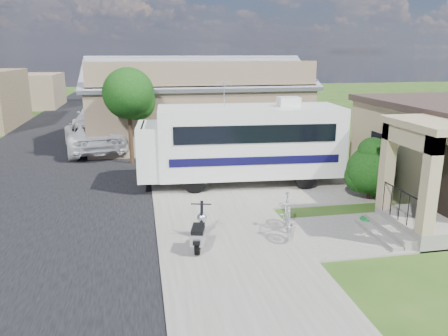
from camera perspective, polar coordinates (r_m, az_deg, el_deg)
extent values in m
plane|color=#1F4312|center=(13.55, 4.12, -7.91)|extent=(120.00, 120.00, 0.00)
cube|color=black|center=(23.05, -21.08, 0.77)|extent=(9.00, 80.00, 0.02)
cube|color=slate|center=(22.77, -4.81, 1.62)|extent=(4.00, 80.00, 0.06)
cube|color=slate|center=(18.00, 5.06, -2.00)|extent=(7.00, 6.00, 0.05)
cube|color=slate|center=(13.75, 17.53, -8.14)|extent=(4.00, 3.00, 0.05)
cube|color=black|center=(17.53, 19.46, 2.38)|extent=(0.04, 1.10, 1.20)
cube|color=slate|center=(14.30, 24.22, -6.92)|extent=(1.60, 2.40, 0.50)
cube|color=slate|center=(13.80, 20.74, -7.74)|extent=(0.40, 2.16, 0.32)
cube|color=slate|center=(13.65, 19.44, -8.22)|extent=(0.35, 2.16, 0.16)
cube|color=#8C7659|center=(14.30, 20.54, 0.21)|extent=(0.35, 0.35, 2.70)
cube|color=#8C7659|center=(12.67, 25.27, -2.11)|extent=(0.35, 0.35, 2.70)
cube|color=#8C7659|center=(13.24, 23.23, 3.71)|extent=(0.35, 2.40, 0.50)
cube|color=#8C7659|center=(13.66, 26.27, 5.19)|extent=(2.10, 2.70, 0.20)
cylinder|color=black|center=(13.52, 22.13, -2.74)|extent=(0.04, 1.70, 0.04)
cube|color=#816A50|center=(26.48, -3.67, 7.41)|extent=(12.00, 8.00, 3.60)
cube|color=slate|center=(24.30, -3.15, 12.31)|extent=(12.50, 4.40, 1.78)
cube|color=slate|center=(28.26, -4.28, 12.65)|extent=(12.50, 4.40, 1.78)
cube|color=slate|center=(26.26, -3.78, 14.02)|extent=(12.50, 0.50, 0.22)
cube|color=#816A50|center=(22.42, -2.47, 12.10)|extent=(11.76, 0.20, 1.30)
cube|color=#816A50|center=(47.65, -25.41, 9.11)|extent=(8.00, 7.00, 3.20)
cylinder|color=#2F1E15|center=(21.37, -12.11, 4.69)|extent=(0.20, 0.20, 3.15)
sphere|color=black|center=(21.14, -12.38, 9.50)|extent=(2.40, 2.40, 2.40)
sphere|color=black|center=(21.38, -11.22, 8.40)|extent=(1.68, 1.68, 1.68)
cylinder|color=#2F1E15|center=(31.26, -11.85, 7.98)|extent=(0.20, 0.20, 3.29)
sphere|color=black|center=(31.10, -12.04, 11.42)|extent=(2.40, 2.40, 2.40)
sphere|color=black|center=(31.33, -11.24, 10.62)|extent=(1.68, 1.68, 1.68)
cylinder|color=#2F1E15|center=(40.23, -11.71, 9.27)|extent=(0.20, 0.20, 3.01)
sphere|color=black|center=(40.10, -11.84, 11.72)|extent=(2.40, 2.40, 2.40)
sphere|color=black|center=(40.32, -11.23, 11.15)|extent=(1.68, 1.68, 1.68)
cube|color=silver|center=(17.64, 3.38, 3.66)|extent=(7.40, 3.05, 2.69)
cube|color=silver|center=(17.43, -9.81, 2.28)|extent=(0.98, 2.51, 2.07)
cube|color=black|center=(17.33, -10.51, 4.10)|extent=(0.20, 2.20, 0.93)
cube|color=black|center=(16.28, 4.24, 4.43)|extent=(6.15, 0.43, 0.67)
cube|color=black|center=(18.82, 2.67, 5.88)|extent=(6.15, 0.43, 0.67)
cube|color=black|center=(16.50, 4.17, 0.94)|extent=(6.51, 0.44, 0.31)
cube|color=black|center=(19.00, 2.64, 2.83)|extent=(6.51, 0.44, 0.31)
cube|color=silver|center=(17.75, 8.44, 8.60)|extent=(0.87, 0.78, 0.36)
cylinder|color=#B8B9C1|center=(17.21, 0.03, 9.67)|extent=(0.04, 0.04, 1.03)
cylinder|color=black|center=(16.59, -3.87, -1.87)|extent=(0.84, 0.34, 0.83)
cylinder|color=black|center=(18.78, -4.29, 0.12)|extent=(0.84, 0.34, 0.83)
cylinder|color=black|center=(17.37, 10.59, -1.32)|extent=(0.84, 0.34, 0.83)
cylinder|color=black|center=(19.47, 8.59, 0.53)|extent=(0.84, 0.34, 0.83)
cylinder|color=#2F1E15|center=(16.78, 18.39, -2.85)|extent=(0.14, 0.14, 0.69)
sphere|color=black|center=(16.57, 18.60, -0.29)|extent=(1.73, 1.73, 1.73)
sphere|color=black|center=(16.88, 19.30, 1.13)|extent=(1.38, 1.38, 1.38)
sphere|color=black|center=(16.66, 17.47, -1.04)|extent=(1.21, 1.21, 1.21)
sphere|color=black|center=(16.53, 19.46, -1.65)|extent=(1.04, 1.04, 1.04)
sphere|color=black|center=(16.41, 18.80, 2.04)|extent=(1.04, 1.04, 1.04)
cylinder|color=black|center=(11.71, -3.48, -10.16)|extent=(0.23, 0.48, 0.46)
cylinder|color=black|center=(12.76, -2.89, -7.96)|extent=(0.23, 0.48, 0.46)
cube|color=#B8B9C1|center=(12.15, -3.20, -8.84)|extent=(0.45, 0.64, 0.08)
cube|color=#B8B9C1|center=(11.71, -3.44, -9.01)|extent=(0.49, 0.65, 0.32)
cube|color=black|center=(11.68, -3.43, -7.96)|extent=(0.46, 0.69, 0.13)
cube|color=black|center=(11.48, -3.59, -9.63)|extent=(0.23, 0.25, 0.11)
cylinder|color=black|center=(12.53, -2.95, -6.32)|extent=(0.17, 0.37, 0.88)
sphere|color=#B8B9C1|center=(12.62, -2.91, -6.51)|extent=(0.29, 0.29, 0.29)
sphere|color=black|center=(12.70, -2.87, -6.37)|extent=(0.13, 0.13, 0.13)
cylinder|color=black|center=(12.31, -3.01, -4.73)|extent=(0.57, 0.18, 0.04)
cube|color=black|center=(12.71, -2.90, -7.44)|extent=(0.21, 0.32, 0.06)
imported|color=#B8B9C1|center=(13.02, 8.28, -6.30)|extent=(1.04, 1.97, 1.14)
imported|color=white|center=(25.07, -16.66, 4.25)|extent=(3.96, 6.73, 1.76)
imported|color=white|center=(32.05, -16.09, 6.59)|extent=(3.08, 6.58, 1.86)
cylinder|color=#166E2D|center=(14.51, 18.12, -6.67)|extent=(0.41, 0.41, 0.19)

